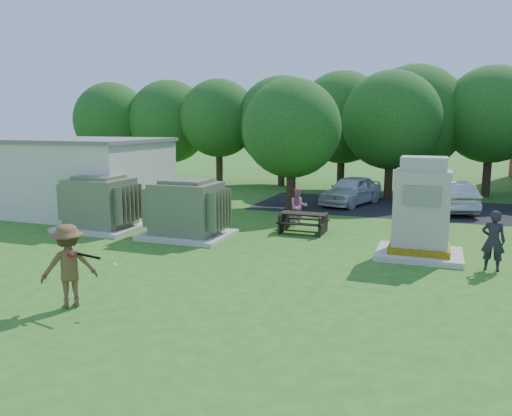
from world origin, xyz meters
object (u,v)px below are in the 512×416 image
at_px(person_at_picnic, 298,206).
at_px(car_white, 351,190).
at_px(batter, 69,266).
at_px(picnic_table, 303,220).
at_px(transformer_right, 187,210).
at_px(car_silver_a, 447,196).
at_px(person_by_generator, 493,241).
at_px(generator_cabinet, 421,214).
at_px(transformer_left, 100,204).

xyz_separation_m(person_at_picnic, car_white, (1.14, 5.72, -0.03)).
bearing_deg(batter, car_white, -145.95).
relative_size(picnic_table, car_white, 0.41).
bearing_deg(transformer_right, car_silver_a, 45.30).
xyz_separation_m(batter, person_by_generator, (9.08, 6.22, -0.08)).
bearing_deg(picnic_table, car_silver_a, 53.13).
xyz_separation_m(transformer_right, person_by_generator, (9.84, -0.73, -0.12)).
distance_m(generator_cabinet, car_white, 9.80).
relative_size(transformer_right, car_silver_a, 0.70).
bearing_deg(person_by_generator, picnic_table, -18.32).
height_order(transformer_left, car_silver_a, transformer_left).
xyz_separation_m(generator_cabinet, person_at_picnic, (-4.75, 3.37, -0.59)).
distance_m(generator_cabinet, person_by_generator, 2.15).
xyz_separation_m(transformer_left, person_at_picnic, (6.85, 3.44, -0.23)).
distance_m(transformer_right, person_at_picnic, 4.67).
relative_size(transformer_left, generator_cabinet, 0.98).
height_order(picnic_table, car_white, car_white).
xyz_separation_m(generator_cabinet, batter, (-7.14, -7.02, -0.40)).
distance_m(transformer_right, car_white, 10.12).
relative_size(person_at_picnic, car_silver_a, 0.35).
bearing_deg(person_at_picnic, generator_cabinet, -61.31).
bearing_deg(batter, person_at_picnic, -146.53).
distance_m(picnic_table, person_at_picnic, 1.45).
xyz_separation_m(transformer_left, batter, (4.46, -6.95, -0.04)).
relative_size(transformer_right, batter, 1.61).
bearing_deg(generator_cabinet, person_at_picnic, 144.65).
bearing_deg(person_at_picnic, car_silver_a, 18.00).
relative_size(generator_cabinet, picnic_table, 1.77).
bearing_deg(car_silver_a, person_by_generator, 77.73).
xyz_separation_m(transformer_right, person_at_picnic, (3.15, 3.44, -0.23)).
height_order(generator_cabinet, car_white, generator_cabinet).
bearing_deg(person_at_picnic, car_white, 52.73).
xyz_separation_m(picnic_table, car_silver_a, (5.02, 6.69, 0.25)).
xyz_separation_m(batter, car_silver_a, (7.97, 15.77, -0.22)).
xyz_separation_m(person_by_generator, car_white, (-5.55, 9.89, -0.13)).
height_order(picnic_table, person_at_picnic, person_at_picnic).
distance_m(batter, car_white, 16.49).
xyz_separation_m(picnic_table, person_at_picnic, (-0.56, 1.31, 0.28)).
height_order(person_by_generator, car_white, person_by_generator).
bearing_deg(car_silver_a, generator_cabinet, 65.67).
relative_size(car_white, car_silver_a, 0.98).
bearing_deg(person_at_picnic, batter, -128.92).
bearing_deg(car_white, person_at_picnic, -83.09).
bearing_deg(person_by_generator, car_silver_a, -76.70).
distance_m(person_at_picnic, car_white, 5.83).
distance_m(transformer_left, picnic_table, 7.72).
bearing_deg(person_at_picnic, person_by_generator, -57.89).
bearing_deg(person_at_picnic, picnic_table, -92.87).
distance_m(person_by_generator, car_white, 11.34).
distance_m(picnic_table, batter, 9.55).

